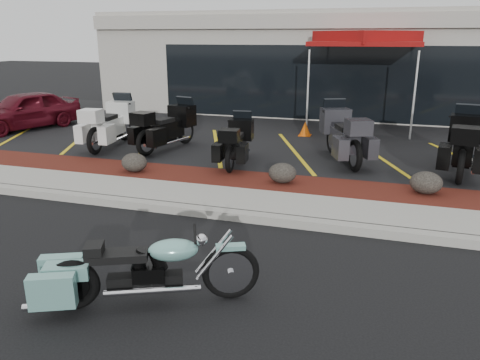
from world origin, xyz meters
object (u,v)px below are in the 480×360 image
(touring_white, at_px, (123,117))
(popup_canopy, at_px, (366,40))
(parked_car, at_px, (24,110))
(traffic_cone, at_px, (305,129))
(hero_cruiser, at_px, (231,265))

(touring_white, height_order, popup_canopy, popup_canopy)
(parked_car, xyz_separation_m, traffic_cone, (9.01, 1.65, -0.40))
(parked_car, relative_size, popup_canopy, 1.01)
(touring_white, bearing_deg, popup_canopy, -62.39)
(traffic_cone, bearing_deg, hero_cruiser, -85.96)
(hero_cruiser, xyz_separation_m, popup_canopy, (0.87, 11.34, 2.51))
(hero_cruiser, bearing_deg, traffic_cone, 70.10)
(parked_car, distance_m, traffic_cone, 9.17)
(traffic_cone, relative_size, popup_canopy, 0.12)
(parked_car, height_order, popup_canopy, popup_canopy)
(hero_cruiser, relative_size, popup_canopy, 0.74)
(touring_white, distance_m, popup_canopy, 8.03)
(hero_cruiser, height_order, popup_canopy, popup_canopy)
(hero_cruiser, distance_m, touring_white, 9.09)
(hero_cruiser, height_order, touring_white, touring_white)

